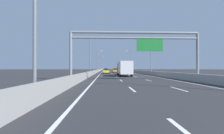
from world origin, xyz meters
TOP-DOWN VIEW (x-y plane):
  - ground_plane at (0.00, 100.00)m, footprint 260.00×260.00m
  - lane_dash_left_1 at (-1.80, 12.50)m, footprint 0.16×3.00m
  - lane_dash_left_2 at (-1.80, 21.50)m, footprint 0.16×3.00m
  - lane_dash_left_3 at (-1.80, 30.50)m, footprint 0.16×3.00m
  - lane_dash_left_4 at (-1.80, 39.50)m, footprint 0.16×3.00m
  - lane_dash_left_5 at (-1.80, 48.50)m, footprint 0.16×3.00m
  - lane_dash_left_6 at (-1.80, 57.50)m, footprint 0.16×3.00m
  - lane_dash_left_7 at (-1.80, 66.50)m, footprint 0.16×3.00m
  - lane_dash_left_8 at (-1.80, 75.50)m, footprint 0.16×3.00m
  - lane_dash_left_9 at (-1.80, 84.50)m, footprint 0.16×3.00m
  - lane_dash_left_10 at (-1.80, 93.50)m, footprint 0.16×3.00m
  - lane_dash_left_11 at (-1.80, 102.50)m, footprint 0.16×3.00m
  - lane_dash_left_12 at (-1.80, 111.50)m, footprint 0.16×3.00m
  - lane_dash_left_13 at (-1.80, 120.50)m, footprint 0.16×3.00m
  - lane_dash_left_14 at (-1.80, 129.50)m, footprint 0.16×3.00m
  - lane_dash_left_15 at (-1.80, 138.50)m, footprint 0.16×3.00m
  - lane_dash_left_16 at (-1.80, 147.50)m, footprint 0.16×3.00m
  - lane_dash_left_17 at (-1.80, 156.50)m, footprint 0.16×3.00m
  - lane_dash_right_1 at (1.80, 12.50)m, footprint 0.16×3.00m
  - lane_dash_right_2 at (1.80, 21.50)m, footprint 0.16×3.00m
  - lane_dash_right_3 at (1.80, 30.50)m, footprint 0.16×3.00m
  - lane_dash_right_4 at (1.80, 39.50)m, footprint 0.16×3.00m
  - lane_dash_right_5 at (1.80, 48.50)m, footprint 0.16×3.00m
  - lane_dash_right_6 at (1.80, 57.50)m, footprint 0.16×3.00m
  - lane_dash_right_7 at (1.80, 66.50)m, footprint 0.16×3.00m
  - lane_dash_right_8 at (1.80, 75.50)m, footprint 0.16×3.00m
  - lane_dash_right_9 at (1.80, 84.50)m, footprint 0.16×3.00m
  - lane_dash_right_10 at (1.80, 93.50)m, footprint 0.16×3.00m
  - lane_dash_right_11 at (1.80, 102.50)m, footprint 0.16×3.00m
  - lane_dash_right_12 at (1.80, 111.50)m, footprint 0.16×3.00m
  - lane_dash_right_13 at (1.80, 120.50)m, footprint 0.16×3.00m
  - lane_dash_right_14 at (1.80, 129.50)m, footprint 0.16×3.00m
  - lane_dash_right_15 at (1.80, 138.50)m, footprint 0.16×3.00m
  - lane_dash_right_16 at (1.80, 147.50)m, footprint 0.16×3.00m
  - lane_dash_right_17 at (1.80, 156.50)m, footprint 0.16×3.00m
  - edge_line_left at (-5.25, 88.00)m, footprint 0.16×176.00m
  - edge_line_right at (5.25, 88.00)m, footprint 0.16×176.00m
  - barrier_left at (-6.90, 110.00)m, footprint 0.45×220.00m
  - barrier_right at (6.90, 110.00)m, footprint 0.45×220.00m
  - sign_gantry at (0.25, 21.25)m, footprint 16.80×0.36m
  - streetlamp_left_mid at (-7.47, 41.73)m, footprint 2.58×0.28m
  - streetlamp_right_mid at (7.47, 41.73)m, footprint 2.58×0.28m
  - streetlamp_left_far at (-7.47, 74.39)m, footprint 2.58×0.28m
  - streetlamp_right_far at (7.47, 74.39)m, footprint 2.58×0.28m
  - streetlamp_left_distant at (-7.47, 107.06)m, footprint 2.58×0.28m
  - streetlamp_right_distant at (7.47, 107.06)m, footprint 2.58×0.28m
  - orange_car at (-0.25, 60.08)m, footprint 1.83×4.61m
  - blue_car at (0.21, 43.03)m, footprint 1.76×4.48m
  - black_car at (-3.51, 109.86)m, footprint 1.80×4.25m
  - yellow_car at (-3.59, 50.27)m, footprint 1.72×4.50m
  - box_truck at (0.03, 33.68)m, footprint 2.33×8.28m

SIDE VIEW (x-z plane):
  - ground_plane at x=0.00m, z-range 0.00..0.00m
  - lane_dash_left_1 at x=-1.80m, z-range 0.00..0.01m
  - lane_dash_left_2 at x=-1.80m, z-range 0.00..0.01m
  - lane_dash_left_3 at x=-1.80m, z-range 0.00..0.01m
  - lane_dash_left_4 at x=-1.80m, z-range 0.00..0.01m
  - lane_dash_left_5 at x=-1.80m, z-range 0.00..0.01m
  - lane_dash_left_6 at x=-1.80m, z-range 0.00..0.01m
  - lane_dash_left_7 at x=-1.80m, z-range 0.00..0.01m
  - lane_dash_left_8 at x=-1.80m, z-range 0.00..0.01m
  - lane_dash_left_9 at x=-1.80m, z-range 0.00..0.01m
  - lane_dash_left_10 at x=-1.80m, z-range 0.00..0.01m
  - lane_dash_left_11 at x=-1.80m, z-range 0.00..0.01m
  - lane_dash_left_12 at x=-1.80m, z-range 0.00..0.01m
  - lane_dash_left_13 at x=-1.80m, z-range 0.00..0.01m
  - lane_dash_left_14 at x=-1.80m, z-range 0.00..0.01m
  - lane_dash_left_15 at x=-1.80m, z-range 0.00..0.01m
  - lane_dash_left_16 at x=-1.80m, z-range 0.00..0.01m
  - lane_dash_left_17 at x=-1.80m, z-range 0.00..0.01m
  - lane_dash_right_1 at x=1.80m, z-range 0.00..0.01m
  - lane_dash_right_2 at x=1.80m, z-range 0.00..0.01m
  - lane_dash_right_3 at x=1.80m, z-range 0.00..0.01m
  - lane_dash_right_4 at x=1.80m, z-range 0.00..0.01m
  - lane_dash_right_5 at x=1.80m, z-range 0.00..0.01m
  - lane_dash_right_6 at x=1.80m, z-range 0.00..0.01m
  - lane_dash_right_7 at x=1.80m, z-range 0.00..0.01m
  - lane_dash_right_8 at x=1.80m, z-range 0.00..0.01m
  - lane_dash_right_9 at x=1.80m, z-range 0.00..0.01m
  - lane_dash_right_10 at x=1.80m, z-range 0.00..0.01m
  - lane_dash_right_11 at x=1.80m, z-range 0.00..0.01m
  - lane_dash_right_12 at x=1.80m, z-range 0.00..0.01m
  - lane_dash_right_13 at x=1.80m, z-range 0.00..0.01m
  - lane_dash_right_14 at x=1.80m, z-range 0.00..0.01m
  - lane_dash_right_15 at x=1.80m, z-range 0.00..0.01m
  - lane_dash_right_16 at x=1.80m, z-range 0.00..0.01m
  - lane_dash_right_17 at x=1.80m, z-range 0.00..0.01m
  - edge_line_left at x=-5.25m, z-range 0.00..0.01m
  - edge_line_right at x=5.25m, z-range 0.00..0.01m
  - barrier_left at x=-6.90m, z-range 0.00..0.95m
  - barrier_right at x=6.90m, z-range 0.00..0.95m
  - blue_car at x=0.21m, z-range 0.03..1.45m
  - yellow_car at x=-3.59m, z-range 0.04..1.45m
  - black_car at x=-3.51m, z-range 0.02..1.49m
  - orange_car at x=-0.25m, z-range 0.02..1.52m
  - box_truck at x=0.03m, z-range 0.18..3.10m
  - sign_gantry at x=0.25m, z-range 1.68..8.04m
  - streetlamp_left_mid at x=-7.47m, z-range 0.65..10.15m
  - streetlamp_right_mid at x=7.47m, z-range 0.65..10.15m
  - streetlamp_left_far at x=-7.47m, z-range 0.65..10.15m
  - streetlamp_right_far at x=7.47m, z-range 0.65..10.15m
  - streetlamp_left_distant at x=-7.47m, z-range 0.65..10.15m
  - streetlamp_right_distant at x=7.47m, z-range 0.65..10.15m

